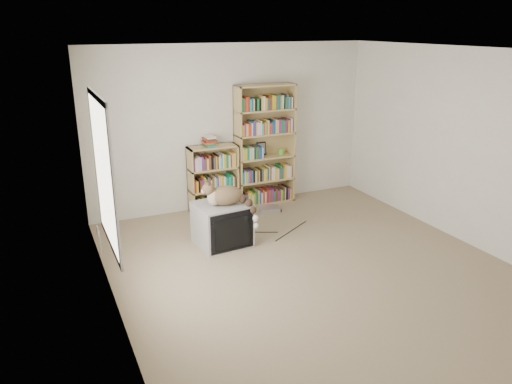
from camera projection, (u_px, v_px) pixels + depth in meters
name	position (u px, v px, depth m)	size (l,w,h in m)	color
floor	(312.00, 268.00, 5.93)	(4.50, 5.00, 0.01)	tan
wall_back	(232.00, 127.00, 7.68)	(4.50, 0.02, 2.50)	white
wall_front	(507.00, 259.00, 3.37)	(4.50, 0.02, 2.50)	white
wall_left	(108.00, 195.00, 4.64)	(0.02, 5.00, 2.50)	white
wall_right	(467.00, 148.00, 6.41)	(0.02, 5.00, 2.50)	white
ceiling	(321.00, 50.00, 5.13)	(4.50, 5.00, 0.02)	white
window	(104.00, 173.00, 4.77)	(0.02, 1.22, 1.52)	white
crt_tv	(222.00, 224.00, 6.50)	(0.70, 0.65, 0.57)	#A7A7AA
cat	(230.00, 198.00, 6.32)	(0.66, 0.57, 0.55)	#372816
bookcase_tall	(264.00, 148.00, 7.87)	(0.95, 0.30, 1.89)	tan
bookcase_short	(213.00, 181.00, 7.66)	(0.74, 0.30, 1.02)	tan
book_stack	(209.00, 141.00, 7.43)	(0.18, 0.23, 0.15)	red
green_mug	(281.00, 152.00, 7.98)	(0.08, 0.08, 0.09)	#5CBA35
framed_print	(261.00, 148.00, 7.93)	(0.16, 0.01, 0.21)	black
dvd_player	(268.00, 209.00, 7.71)	(0.32, 0.23, 0.07)	silver
wall_outlet	(98.00, 231.00, 6.19)	(0.01, 0.08, 0.13)	silver
floor_cables	(271.00, 229.00, 7.07)	(1.20, 0.70, 0.01)	black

